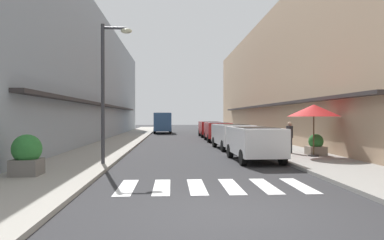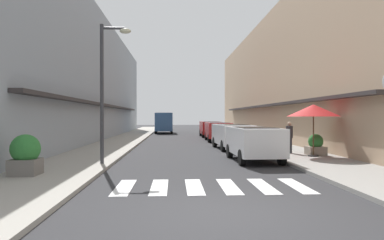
# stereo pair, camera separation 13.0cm
# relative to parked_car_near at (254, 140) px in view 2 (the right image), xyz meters

# --- Properties ---
(ground_plane) EXTENTS (110.47, 110.47, 0.00)m
(ground_plane) POSITION_rel_parked_car_near_xyz_m (-2.39, 12.06, -0.92)
(ground_plane) COLOR #2B2B2D
(sidewalk_left) EXTENTS (3.10, 70.30, 0.12)m
(sidewalk_left) POSITION_rel_parked_car_near_xyz_m (-7.38, 12.06, -0.86)
(sidewalk_left) COLOR #9E998E
(sidewalk_left) RESTS_ON ground_plane
(sidewalk_right) EXTENTS (3.10, 70.30, 0.12)m
(sidewalk_right) POSITION_rel_parked_car_near_xyz_m (2.60, 12.06, -0.86)
(sidewalk_right) COLOR gray
(sidewalk_right) RESTS_ON ground_plane
(building_row_left) EXTENTS (5.50, 47.19, 10.00)m
(building_row_left) POSITION_rel_parked_car_near_xyz_m (-11.43, 13.57, 4.08)
(building_row_left) COLOR #939EA8
(building_row_left) RESTS_ON ground_plane
(building_row_right) EXTENTS (5.50, 47.19, 10.27)m
(building_row_right) POSITION_rel_parked_car_near_xyz_m (6.65, 13.57, 4.21)
(building_row_right) COLOR tan
(building_row_right) RESTS_ON ground_plane
(crosswalk) EXTENTS (5.20, 2.20, 0.01)m
(crosswalk) POSITION_rel_parked_car_near_xyz_m (-2.39, -5.33, -0.91)
(crosswalk) COLOR silver
(crosswalk) RESTS_ON ground_plane
(parked_car_near) EXTENTS (1.89, 4.03, 1.47)m
(parked_car_near) POSITION_rel_parked_car_near_xyz_m (0.00, 0.00, 0.00)
(parked_car_near) COLOR silver
(parked_car_near) RESTS_ON ground_plane
(parked_car_mid) EXTENTS (1.97, 4.47, 1.47)m
(parked_car_mid) POSITION_rel_parked_car_near_xyz_m (0.00, 5.59, 0.00)
(parked_car_mid) COLOR silver
(parked_car_mid) RESTS_ON ground_plane
(parked_car_far) EXTENTS (1.86, 4.48, 1.47)m
(parked_car_far) POSITION_rel_parked_car_near_xyz_m (0.00, 12.33, 0.00)
(parked_car_far) COLOR maroon
(parked_car_far) RESTS_ON ground_plane
(parked_car_distant) EXTENTS (1.81, 4.25, 1.47)m
(parked_car_distant) POSITION_rel_parked_car_near_xyz_m (0.00, 18.15, 0.00)
(parked_car_distant) COLOR maroon
(parked_car_distant) RESTS_ON ground_plane
(delivery_van) EXTENTS (2.12, 5.45, 2.37)m
(delivery_van) POSITION_rel_parked_car_near_xyz_m (-4.63, 26.09, 0.49)
(delivery_van) COLOR #33598C
(delivery_van) RESTS_ON ground_plane
(street_lamp) EXTENTS (1.19, 0.28, 5.36)m
(street_lamp) POSITION_rel_parked_car_near_xyz_m (-6.00, -1.22, 2.47)
(street_lamp) COLOR #38383D
(street_lamp) RESTS_ON sidewalk_left
(cafe_umbrella) EXTENTS (2.38, 2.38, 2.36)m
(cafe_umbrella) POSITION_rel_parked_car_near_xyz_m (2.90, 0.71, 1.27)
(cafe_umbrella) COLOR #262626
(cafe_umbrella) RESTS_ON sidewalk_right
(planter_corner) EXTENTS (0.89, 0.89, 1.26)m
(planter_corner) POSITION_rel_parked_car_near_xyz_m (-8.00, -3.83, -0.17)
(planter_corner) COLOR slate
(planter_corner) RESTS_ON sidewalk_left
(planter_midblock) EXTENTS (0.80, 0.80, 0.99)m
(planter_midblock) POSITION_rel_parked_car_near_xyz_m (3.22, 1.22, -0.35)
(planter_midblock) COLOR gray
(planter_midblock) RESTS_ON sidewalk_right
(pedestrian_walking_near) EXTENTS (0.34, 0.34, 1.55)m
(pedestrian_walking_near) POSITION_rel_parked_car_near_xyz_m (2.28, 2.17, 0.01)
(pedestrian_walking_near) COLOR #282B33
(pedestrian_walking_near) RESTS_ON sidewalk_right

